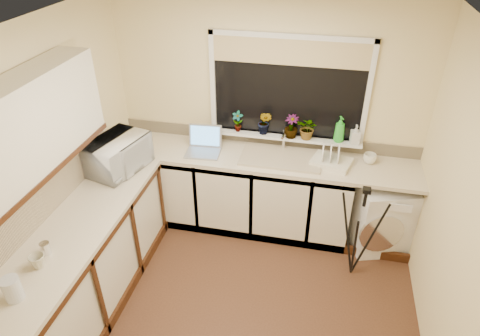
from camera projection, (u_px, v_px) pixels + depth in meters
name	position (u px, v px, depth m)	size (l,w,h in m)	color
floor	(237.00, 306.00, 3.86)	(3.20, 3.20, 0.00)	#553222
ceiling	(235.00, 36.00, 2.54)	(3.20, 3.20, 0.00)	white
wall_back	(267.00, 116.00, 4.44)	(3.20, 3.20, 0.00)	beige
wall_left	(48.00, 174.00, 3.49)	(3.00, 3.00, 0.00)	beige
wall_right	(462.00, 228.00, 2.91)	(3.00, 3.00, 0.00)	beige
base_cabinet_back	(232.00, 190.00, 4.67)	(2.55, 0.60, 0.86)	silver
base_cabinet_left	(81.00, 275.00, 3.61)	(0.54, 2.40, 0.86)	silver
worktop_back	(262.00, 158.00, 4.37)	(3.20, 0.60, 0.04)	beige
worktop_left	(70.00, 235.00, 3.37)	(0.60, 2.40, 0.04)	beige
upper_cabinet	(8.00, 141.00, 2.78)	(0.28, 1.90, 0.70)	silver
splashback_left	(30.00, 206.00, 3.29)	(0.02, 2.40, 0.45)	beige
splashback_back	(266.00, 138.00, 4.56)	(3.20, 0.02, 0.14)	beige
window_glass	(288.00, 89.00, 4.22)	(1.50, 0.02, 1.00)	black
window_blind	(290.00, 52.00, 3.99)	(1.50, 0.02, 0.25)	tan
windowsill	(284.00, 137.00, 4.45)	(1.60, 0.14, 0.03)	white
sink	(281.00, 158.00, 4.32)	(0.82, 0.46, 0.03)	tan
faucet	(284.00, 140.00, 4.41)	(0.03, 0.03, 0.24)	silver
washing_machine	(380.00, 215.00, 4.38)	(0.54, 0.52, 0.76)	white
laptop	(204.00, 145.00, 4.43)	(0.37, 0.33, 0.26)	#94959B
kettle	(117.00, 168.00, 4.00)	(0.14, 0.14, 0.18)	white
dish_rack	(331.00, 162.00, 4.22)	(0.38, 0.28, 0.06)	silver
tripod	(358.00, 233.00, 3.94)	(0.49, 0.49, 1.02)	black
glass_jug	(12.00, 289.00, 2.76)	(0.12, 0.12, 0.17)	silver
steel_jar	(46.00, 248.00, 3.14)	(0.07, 0.07, 0.10)	silver
microwave	(118.00, 155.00, 4.07)	(0.60, 0.40, 0.33)	white
plant_a	(238.00, 121.00, 4.46)	(0.12, 0.08, 0.23)	#999999
plant_b	(265.00, 123.00, 4.40)	(0.15, 0.12, 0.26)	#999999
plant_c	(291.00, 127.00, 4.34)	(0.14, 0.14, 0.25)	#999999
plant_d	(308.00, 128.00, 4.31)	(0.22, 0.19, 0.24)	#999999
soap_bottle_green	(340.00, 129.00, 4.26)	(0.11, 0.11, 0.27)	green
soap_bottle_clear	(355.00, 134.00, 4.24)	(0.09, 0.09, 0.20)	#999999
cup_back	(370.00, 159.00, 4.23)	(0.13, 0.13, 0.10)	white
cup_left	(38.00, 261.00, 3.02)	(0.11, 0.11, 0.10)	beige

